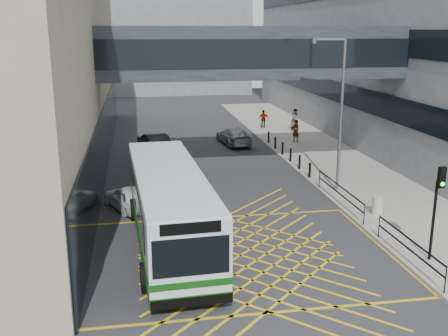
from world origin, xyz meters
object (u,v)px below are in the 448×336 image
car_dark (154,143)px  pedestrian_b (296,120)px  car_white (128,197)px  car_silver (234,135)px  traffic_light (437,200)px  street_lamp (338,106)px  pedestrian_c (263,119)px  pedestrian_a (296,131)px  bus (169,205)px  litter_bin (378,206)px

car_dark → pedestrian_b: pedestrian_b is taller
car_white → car_silver: 16.35m
traffic_light → street_lamp: bearing=88.4°
car_white → pedestrian_c: (11.89, 19.92, 0.34)m
pedestrian_a → pedestrian_b: 4.97m
pedestrian_c → bus: bearing=67.5°
car_silver → bus: bearing=64.5°
bus → litter_bin: bus is taller
pedestrian_a → bus: bearing=37.2°
litter_bin → car_silver: bearing=102.1°
litter_bin → car_white: bearing=164.6°
car_silver → traffic_light: bearing=91.7°
car_silver → street_lamp: street_lamp is taller
street_lamp → pedestrian_c: size_ratio=5.08×
bus → pedestrian_a: size_ratio=6.70×
car_white → car_dark: size_ratio=0.83×
bus → car_silver: 20.10m
car_white → car_dark: car_dark is taller
car_dark → traffic_light: size_ratio=1.25×
street_lamp → pedestrian_c: 19.51m
bus → pedestrian_b: (12.65, 23.18, -0.65)m
street_lamp → pedestrian_a: (1.72, 12.77, -3.80)m
bus → traffic_light: 10.54m
pedestrian_a → litter_bin: bearing=64.7°
litter_bin → bus: bearing=-171.2°
street_lamp → litter_bin: size_ratio=8.96×
traffic_light → car_silver: bearing=94.8°
bus → pedestrian_a: bearing=55.8°
car_dark → pedestrian_c: bearing=-156.1°
car_white → street_lamp: bearing=160.1°
bus → pedestrian_c: size_ratio=7.29×
pedestrian_a → pedestrian_c: 6.42m
car_dark → car_silver: size_ratio=1.04×
litter_bin → pedestrian_c: (0.03, 23.20, 0.35)m
car_silver → pedestrian_c: (3.79, 5.72, 0.26)m
litter_bin → pedestrian_c: pedestrian_c is taller
car_white → pedestrian_c: pedestrian_c is taller
bus → car_silver: bus is taller
car_dark → pedestrian_c: (10.08, 7.62, 0.23)m
bus → street_lamp: bearing=27.9°
car_dark → pedestrian_c: size_ratio=2.93×
car_white → street_lamp: 12.02m
car_dark → street_lamp: (9.42, -11.48, 4.10)m
car_silver → pedestrian_a: (4.84, -0.61, 0.33)m
street_lamp → car_white: bearing=-170.3°
pedestrian_b → bus: bearing=-157.2°
street_lamp → car_dark: bearing=134.9°
car_white → pedestrian_a: bearing=-157.7°
litter_bin → pedestrian_a: (1.08, 16.87, 0.42)m
car_silver → litter_bin: bearing=95.0°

